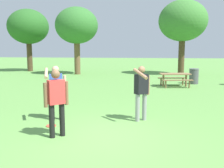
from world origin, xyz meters
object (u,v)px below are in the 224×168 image
Objects in this scene: frisbee at (51,126)px; trash_can_beside_table at (194,76)px; person_catcher at (56,99)px; tree_far_right at (183,21)px; person_thrower at (142,89)px; tree_broad_center at (77,26)px; person_bystander at (56,89)px; tree_tall_left at (28,27)px; picnic_table_near at (175,77)px.

trash_can_beside_table is at bearing 60.61° from frisbee.
person_catcher is 0.26× the size of tree_far_right.
tree_broad_center is (-6.08, 13.41, 3.17)m from person_thrower.
person_catcher is 1.71× the size of trash_can_beside_table.
frisbee is at bearing -159.13° from person_thrower.
frisbee is at bearing -83.09° from person_bystander.
frisbee is 0.04× the size of tree_tall_left.
person_bystander reaches higher than frisbee.
tree_tall_left is at bearing 158.01° from tree_broad_center.
person_catcher is at bearing -112.01° from picnic_table_near.
frisbee is at bearing -60.94° from tree_tall_left.
person_catcher is 1.00× the size of person_bystander.
tree_far_right is at bearing 70.21° from person_bystander.
tree_broad_center is 0.91× the size of tree_far_right.
person_bystander is 0.26× the size of tree_far_right.
frisbee is 19.49m from tree_tall_left.
person_thrower is 2.79m from frisbee.
tree_tall_left reaches higher than person_thrower.
trash_can_beside_table is (4.90, 10.31, -0.46)m from person_catcher.
frisbee is 0.14× the size of picnic_table_near.
tree_broad_center is (-3.54, 13.71, 3.17)m from person_bystander.
trash_can_beside_table is 16.68m from tree_tall_left.
person_catcher is 9.65m from picnic_table_near.
tree_tall_left is at bearing 119.81° from person_bystander.
tree_tall_left is at bearing 119.23° from person_catcher.
tree_broad_center reaches higher than person_bystander.
tree_far_right is at bearing 79.01° from person_thrower.
person_thrower is at bearing 40.55° from person_catcher.
tree_far_right reaches higher than tree_broad_center.
person_thrower is at bearing 20.87° from frisbee.
picnic_table_near is 10.50m from tree_broad_center.
picnic_table_near is (3.61, 8.94, -0.38)m from person_catcher.
person_bystander is 0.29× the size of tree_broad_center.
tree_tall_left is (-14.61, 7.06, 3.85)m from trash_can_beside_table.
tree_tall_left reaches higher than person_catcher.
tree_broad_center is at bearing 141.40° from picnic_table_near.
person_bystander is at bearing 96.91° from frisbee.
tree_tall_left is (-13.33, 8.43, 3.77)m from picnic_table_near.
person_catcher is 1.29m from frisbee.
person_bystander is (-2.53, -0.30, 0.00)m from person_thrower.
person_bystander is at bearing 112.07° from person_catcher.
person_catcher is at bearing -106.43° from tree_far_right.
trash_can_beside_table is at bearing 64.58° from person_catcher.
person_catcher reaches higher than frisbee.
person_thrower is at bearing -102.76° from picnic_table_near.
person_thrower is 2.55m from person_bystander.
picnic_table_near is at bearing 61.07° from person_bystander.
person_catcher is at bearing -115.42° from trash_can_beside_table.
tree_broad_center is at bearing 151.98° from trash_can_beside_table.
person_bystander is 1.71× the size of trash_can_beside_table.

